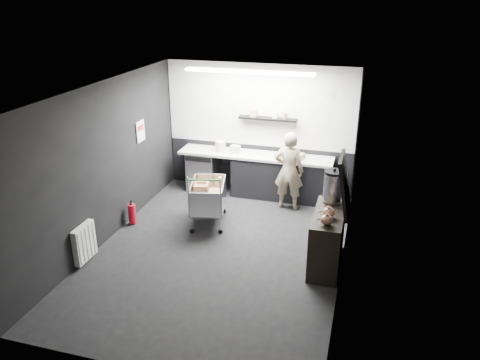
# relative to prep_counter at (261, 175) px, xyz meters

# --- Properties ---
(floor) EXTENTS (5.50, 5.50, 0.00)m
(floor) POSITION_rel_prep_counter_xyz_m (-0.14, -2.42, -0.46)
(floor) COLOR black
(floor) RESTS_ON ground
(ceiling) EXTENTS (5.50, 5.50, 0.00)m
(ceiling) POSITION_rel_prep_counter_xyz_m (-0.14, -2.42, 2.24)
(ceiling) COLOR silver
(ceiling) RESTS_ON wall_back
(wall_back) EXTENTS (5.50, 0.00, 5.50)m
(wall_back) POSITION_rel_prep_counter_xyz_m (-0.14, 0.33, 0.89)
(wall_back) COLOR black
(wall_back) RESTS_ON floor
(wall_front) EXTENTS (5.50, 0.00, 5.50)m
(wall_front) POSITION_rel_prep_counter_xyz_m (-0.14, -5.17, 0.89)
(wall_front) COLOR black
(wall_front) RESTS_ON floor
(wall_left) EXTENTS (0.00, 5.50, 5.50)m
(wall_left) POSITION_rel_prep_counter_xyz_m (-2.14, -2.42, 0.89)
(wall_left) COLOR black
(wall_left) RESTS_ON floor
(wall_right) EXTENTS (0.00, 5.50, 5.50)m
(wall_right) POSITION_rel_prep_counter_xyz_m (1.86, -2.42, 0.89)
(wall_right) COLOR black
(wall_right) RESTS_ON floor
(kitchen_wall_panel) EXTENTS (3.95, 0.02, 1.70)m
(kitchen_wall_panel) POSITION_rel_prep_counter_xyz_m (-0.14, 0.31, 1.39)
(kitchen_wall_panel) COLOR silver
(kitchen_wall_panel) RESTS_ON wall_back
(dado_panel) EXTENTS (3.95, 0.02, 1.00)m
(dado_panel) POSITION_rel_prep_counter_xyz_m (-0.14, 0.31, 0.04)
(dado_panel) COLOR black
(dado_panel) RESTS_ON wall_back
(floating_shelf) EXTENTS (1.20, 0.22, 0.04)m
(floating_shelf) POSITION_rel_prep_counter_xyz_m (0.06, 0.20, 1.16)
(floating_shelf) COLOR black
(floating_shelf) RESTS_ON wall_back
(wall_clock) EXTENTS (0.20, 0.03, 0.20)m
(wall_clock) POSITION_rel_prep_counter_xyz_m (1.26, 0.30, 1.69)
(wall_clock) COLOR silver
(wall_clock) RESTS_ON wall_back
(poster) EXTENTS (0.02, 0.30, 0.40)m
(poster) POSITION_rel_prep_counter_xyz_m (-2.12, -1.12, 1.09)
(poster) COLOR white
(poster) RESTS_ON wall_left
(poster_red_band) EXTENTS (0.02, 0.22, 0.10)m
(poster_red_band) POSITION_rel_prep_counter_xyz_m (-2.11, -1.12, 1.16)
(poster_red_band) COLOR red
(poster_red_band) RESTS_ON poster
(radiator) EXTENTS (0.10, 0.50, 0.60)m
(radiator) POSITION_rel_prep_counter_xyz_m (-2.08, -3.32, -0.11)
(radiator) COLOR silver
(radiator) RESTS_ON wall_left
(ceiling_strip) EXTENTS (2.40, 0.20, 0.04)m
(ceiling_strip) POSITION_rel_prep_counter_xyz_m (-0.14, -0.57, 2.21)
(ceiling_strip) COLOR white
(ceiling_strip) RESTS_ON ceiling
(prep_counter) EXTENTS (3.20, 0.61, 0.90)m
(prep_counter) POSITION_rel_prep_counter_xyz_m (0.00, 0.00, 0.00)
(prep_counter) COLOR black
(prep_counter) RESTS_ON floor
(person) EXTENTS (0.58, 0.38, 1.57)m
(person) POSITION_rel_prep_counter_xyz_m (0.65, -0.45, 0.33)
(person) COLOR beige
(person) RESTS_ON floor
(shopping_cart) EXTENTS (0.80, 1.11, 1.09)m
(shopping_cart) POSITION_rel_prep_counter_xyz_m (-0.65, -1.51, 0.06)
(shopping_cart) COLOR silver
(shopping_cart) RESTS_ON floor
(sideboard) EXTENTS (0.52, 1.22, 1.83)m
(sideboard) POSITION_rel_prep_counter_xyz_m (1.63, -2.31, 0.12)
(sideboard) COLOR black
(sideboard) RESTS_ON floor
(fire_extinguisher) EXTENTS (0.14, 0.14, 0.46)m
(fire_extinguisher) POSITION_rel_prep_counter_xyz_m (-1.99, -1.93, -0.23)
(fire_extinguisher) COLOR red
(fire_extinguisher) RESTS_ON floor
(cardboard_box) EXTENTS (0.61, 0.53, 0.10)m
(cardboard_box) POSITION_rel_prep_counter_xyz_m (0.59, -0.05, 0.49)
(cardboard_box) COLOR #A37857
(cardboard_box) RESTS_ON prep_counter
(pink_tub) EXTENTS (0.21, 0.21, 0.21)m
(pink_tub) POSITION_rel_prep_counter_xyz_m (-0.89, 0.00, 0.55)
(pink_tub) COLOR beige
(pink_tub) RESTS_ON prep_counter
(white_container) EXTENTS (0.20, 0.16, 0.17)m
(white_container) POSITION_rel_prep_counter_xyz_m (-0.55, -0.05, 0.53)
(white_container) COLOR silver
(white_container) RESTS_ON prep_counter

